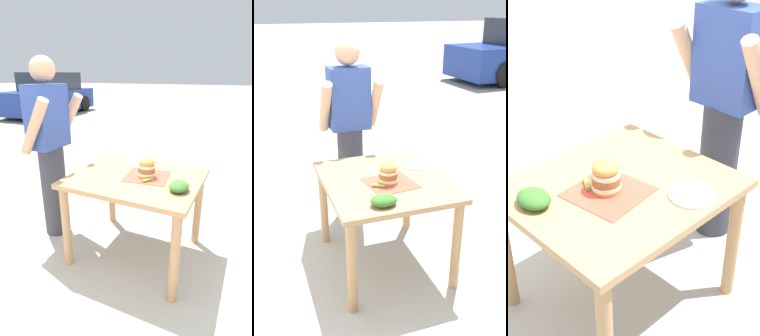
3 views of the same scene
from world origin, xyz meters
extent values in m
plane|color=#ADAAA3|center=(0.00, 0.00, 0.00)|extent=(80.00, 80.00, 0.00)
cube|color=tan|center=(0.00, 0.00, 0.73)|extent=(0.90, 1.03, 0.04)
cylinder|color=tan|center=(-0.39, 0.46, 0.36)|extent=(0.07, 0.07, 0.71)
cylinder|color=tan|center=(0.39, 0.46, 0.36)|extent=(0.07, 0.07, 0.71)
cube|color=#D64C38|center=(0.02, -0.08, 0.75)|extent=(0.38, 0.38, 0.00)
cylinder|color=gold|center=(0.00, -0.08, 0.76)|extent=(0.13, 0.13, 0.02)
cylinder|color=silver|center=(0.00, -0.08, 0.78)|extent=(0.14, 0.14, 0.02)
cylinder|color=brown|center=(0.00, -0.08, 0.81)|extent=(0.14, 0.14, 0.04)
cylinder|color=silver|center=(0.00, -0.08, 0.85)|extent=(0.13, 0.13, 0.02)
ellipsoid|color=gold|center=(0.00, -0.08, 0.88)|extent=(0.13, 0.13, 0.07)
cylinder|color=#D1B77F|center=(0.00, -0.08, 0.92)|extent=(0.00, 0.00, 0.05)
cylinder|color=#8EA83D|center=(-0.09, -0.13, 0.77)|extent=(0.09, 0.07, 0.02)
cylinder|color=white|center=(0.31, 0.17, 0.76)|extent=(0.22, 0.22, 0.01)
cylinder|color=silver|center=(0.30, 0.17, 0.77)|extent=(0.04, 0.17, 0.01)
cylinder|color=silver|center=(0.33, 0.17, 0.77)|extent=(0.03, 0.17, 0.01)
ellipsoid|color=#386B28|center=(-0.14, -0.39, 0.79)|extent=(0.18, 0.14, 0.07)
cylinder|color=#33333D|center=(-0.03, 0.87, 0.45)|extent=(0.24, 0.24, 0.90)
cube|color=#334C9E|center=(-0.03, 0.87, 1.18)|extent=(0.36, 0.22, 0.56)
cylinder|color=tan|center=(-0.26, 0.81, 1.13)|extent=(0.09, 0.34, 0.50)
cylinder|color=tan|center=(0.20, 0.81, 1.13)|extent=(0.09, 0.34, 0.50)
camera|label=1|loc=(-1.85, -0.79, 1.54)|focal=28.00mm
camera|label=2|loc=(-0.92, -2.53, 1.98)|focal=42.00mm
camera|label=3|loc=(1.40, -1.28, 1.97)|focal=50.00mm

